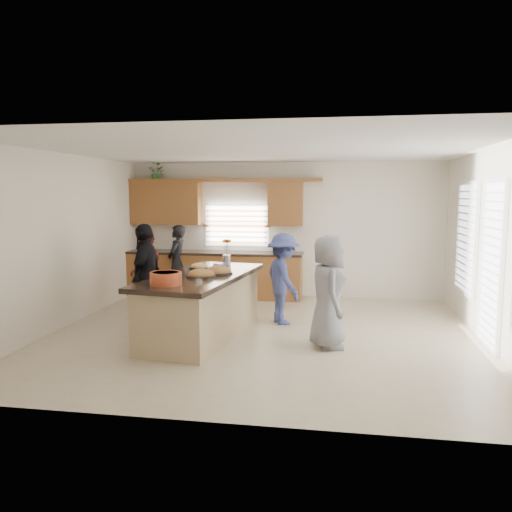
% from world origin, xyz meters
% --- Properties ---
extents(floor, '(6.50, 6.50, 0.00)m').
position_xyz_m(floor, '(0.00, 0.00, 0.00)').
color(floor, beige).
rests_on(floor, ground).
extents(room_shell, '(6.52, 6.02, 2.81)m').
position_xyz_m(room_shell, '(0.00, 0.00, 1.90)').
color(room_shell, silver).
rests_on(room_shell, ground).
extents(back_cabinetry, '(4.08, 0.66, 2.46)m').
position_xyz_m(back_cabinetry, '(-1.47, 2.73, 0.91)').
color(back_cabinetry, brown).
rests_on(back_cabinetry, ground).
extents(right_wall_glazing, '(0.06, 4.00, 2.25)m').
position_xyz_m(right_wall_glazing, '(3.22, -0.13, 1.34)').
color(right_wall_glazing, white).
rests_on(right_wall_glazing, ground).
extents(island, '(1.50, 2.83, 0.95)m').
position_xyz_m(island, '(-0.90, -0.21, 0.45)').
color(island, tan).
rests_on(island, ground).
extents(platter_front, '(0.44, 0.44, 0.18)m').
position_xyz_m(platter_front, '(-0.85, -0.42, 0.98)').
color(platter_front, black).
rests_on(platter_front, island).
extents(platter_mid, '(0.44, 0.44, 0.18)m').
position_xyz_m(platter_mid, '(-0.67, -0.08, 0.98)').
color(platter_mid, black).
rests_on(platter_mid, island).
extents(platter_back, '(0.31, 0.31, 0.12)m').
position_xyz_m(platter_back, '(-1.10, 0.36, 0.98)').
color(platter_back, black).
rests_on(platter_back, island).
extents(salad_bowl, '(0.42, 0.42, 0.17)m').
position_xyz_m(salad_bowl, '(-1.14, -1.10, 1.04)').
color(salad_bowl, '#BE4722').
rests_on(salad_bowl, island).
extents(clear_cup, '(0.09, 0.09, 0.09)m').
position_xyz_m(clear_cup, '(-0.69, -1.09, 0.99)').
color(clear_cup, white).
rests_on(clear_cup, island).
extents(plate_stack, '(0.25, 0.25, 0.04)m').
position_xyz_m(plate_stack, '(-0.83, 0.71, 0.97)').
color(plate_stack, '#9B7FB9').
rests_on(plate_stack, island).
extents(flower_vase, '(0.14, 0.14, 0.43)m').
position_xyz_m(flower_vase, '(-0.77, 0.98, 1.17)').
color(flower_vase, silver).
rests_on(flower_vase, island).
extents(potted_plant, '(0.43, 0.40, 0.40)m').
position_xyz_m(potted_plant, '(-2.67, 2.82, 2.60)').
color(potted_plant, '#306E2C').
rests_on(potted_plant, back_cabinetry).
extents(woman_left_back, '(0.41, 0.58, 1.52)m').
position_xyz_m(woman_left_back, '(-2.14, 2.40, 0.76)').
color(woman_left_back, black).
rests_on(woman_left_back, ground).
extents(woman_left_mid, '(0.74, 0.86, 1.53)m').
position_xyz_m(woman_left_mid, '(-2.32, 1.10, 0.76)').
color(woman_left_mid, maroon).
rests_on(woman_left_mid, ground).
extents(woman_left_front, '(0.43, 1.00, 1.70)m').
position_xyz_m(woman_left_front, '(-1.86, -0.00, 0.85)').
color(woman_left_front, black).
rests_on(woman_left_front, ground).
extents(woman_right_back, '(0.95, 1.12, 1.51)m').
position_xyz_m(woman_right_back, '(0.23, 0.74, 0.76)').
color(woman_right_back, navy).
rests_on(woman_right_back, ground).
extents(woman_right_front, '(0.65, 0.86, 1.59)m').
position_xyz_m(woman_right_front, '(0.99, -0.46, 0.80)').
color(woman_right_front, slate).
rests_on(woman_right_front, ground).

